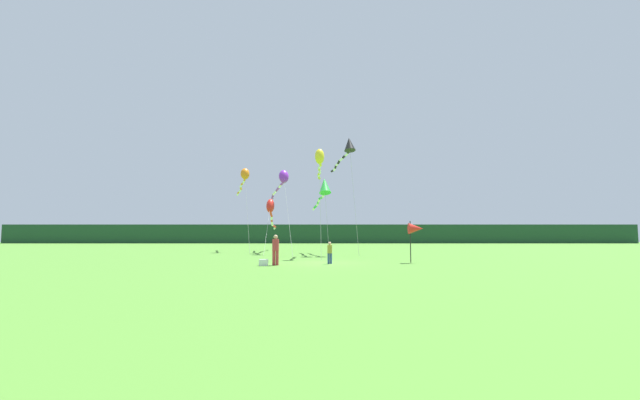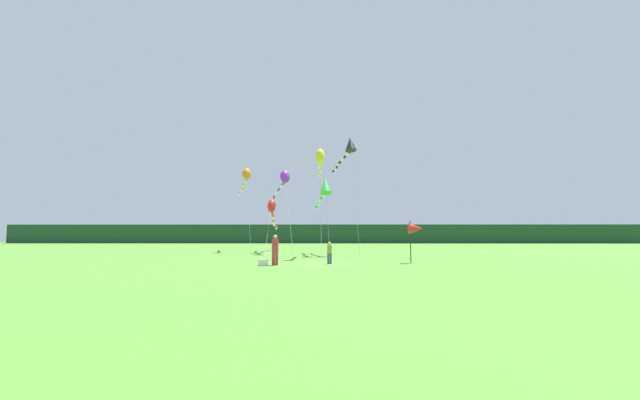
{
  "view_description": "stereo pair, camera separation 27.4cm",
  "coord_description": "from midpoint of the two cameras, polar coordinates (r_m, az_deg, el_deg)",
  "views": [
    {
      "loc": [
        0.05,
        -25.25,
        1.92
      ],
      "look_at": [
        0.0,
        6.0,
        4.39
      ],
      "focal_mm": 22.69,
      "sensor_mm": 36.0,
      "label": 1
    },
    {
      "loc": [
        0.33,
        -25.25,
        1.92
      ],
      "look_at": [
        0.0,
        6.0,
        4.39
      ],
      "focal_mm": 22.69,
      "sensor_mm": 36.0,
      "label": 2
    }
  ],
  "objects": [
    {
      "name": "kite_red",
      "position": [
        38.08,
        -7.05,
        -1.4
      ],
      "size": [
        0.87,
        11.71,
        5.14
      ],
      "color": "#B2B2B2",
      "rests_on": "ground"
    },
    {
      "name": "kite_yellow",
      "position": [
        30.5,
        -0.23,
        5.64
      ],
      "size": [
        0.74,
        5.96,
        8.14
      ],
      "color": "#B2B2B2",
      "rests_on": "ground"
    },
    {
      "name": "banner_flag_pole",
      "position": [
        26.05,
        13.15,
        -3.98
      ],
      "size": [
        0.9,
        0.7,
        2.6
      ],
      "color": "black",
      "rests_on": "ground"
    },
    {
      "name": "kite_orange",
      "position": [
        41.1,
        -10.72,
        3.27
      ],
      "size": [
        2.96,
        8.1,
        8.32
      ],
      "color": "#B2B2B2",
      "rests_on": "ground"
    },
    {
      "name": "person_child",
      "position": [
        24.59,
        1.16,
        -7.28
      ],
      "size": [
        0.29,
        0.29,
        1.32
      ],
      "color": "#334C8C",
      "rests_on": "ground"
    },
    {
      "name": "person_adult",
      "position": [
        23.65,
        -6.52,
        -6.77
      ],
      "size": [
        0.39,
        0.39,
        1.75
      ],
      "color": "#B23338",
      "rests_on": "ground"
    },
    {
      "name": "ground_plane",
      "position": [
        25.32,
        -0.34,
        -8.87
      ],
      "size": [
        120.0,
        120.0,
        0.0
      ],
      "primitive_type": "plane",
      "color": "#4C842D"
    },
    {
      "name": "kite_purple",
      "position": [
        37.32,
        -5.54,
        2.69
      ],
      "size": [
        3.35,
        11.47,
        7.63
      ],
      "color": "#B2B2B2",
      "rests_on": "ground"
    },
    {
      "name": "kite_green",
      "position": [
        33.47,
        0.4,
        1.69
      ],
      "size": [
        1.72,
        7.23,
        6.5
      ],
      "color": "#B2B2B2",
      "rests_on": "ground"
    },
    {
      "name": "distant_treeline",
      "position": [
        70.25,
        -0.06,
        -4.79
      ],
      "size": [
        108.0,
        3.19,
        3.18
      ],
      "primitive_type": "cube",
      "color": "#1E4228",
      "rests_on": "ground"
    },
    {
      "name": "kite_black",
      "position": [
        35.25,
        3.83,
        7.46
      ],
      "size": [
        2.13,
        6.75,
        10.11
      ],
      "color": "#B2B2B2",
      "rests_on": "ground"
    },
    {
      "name": "cooler_box",
      "position": [
        23.48,
        -8.2,
        -8.73
      ],
      "size": [
        0.49,
        0.37,
        0.36
      ],
      "primitive_type": "cube",
      "color": "silver",
      "rests_on": "ground"
    }
  ]
}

